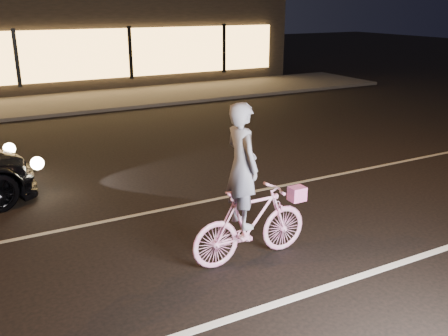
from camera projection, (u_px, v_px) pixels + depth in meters
ground at (163, 269)px, 7.14m from camera, size 90.00×90.00×0.00m
lane_stripe_near at (211, 325)px, 5.88m from camera, size 60.00×0.12×0.01m
lane_stripe_far at (121, 218)px, 8.80m from camera, size 60.00×0.10×0.01m
sidewalk at (29, 106)px, 17.97m from camera, size 30.00×4.00×0.12m
storefront at (3, 37)px, 22.29m from camera, size 25.40×8.42×4.20m
cyclist at (249, 207)px, 7.14m from camera, size 1.88×0.65×2.37m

